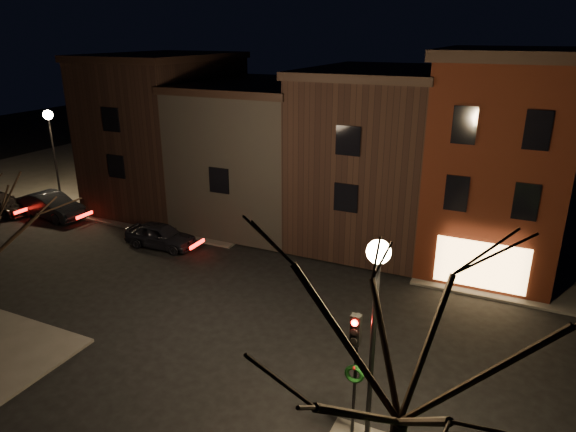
% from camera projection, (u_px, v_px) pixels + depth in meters
% --- Properties ---
extents(ground, '(120.00, 120.00, 0.00)m').
position_uv_depth(ground, '(268.00, 310.00, 22.12)').
color(ground, black).
rests_on(ground, ground).
extents(sidewalk_far_left, '(30.00, 30.00, 0.12)m').
position_uv_depth(sidewalk_far_left, '(174.00, 162.00, 47.14)').
color(sidewalk_far_left, '#2D2B28').
rests_on(sidewalk_far_left, ground).
extents(corner_building, '(6.50, 8.50, 10.50)m').
position_uv_depth(corner_building, '(500.00, 160.00, 25.16)').
color(corner_building, '#45170C').
rests_on(corner_building, ground).
extents(row_building_a, '(7.30, 10.30, 9.40)m').
position_uv_depth(row_building_a, '(376.00, 154.00, 28.83)').
color(row_building_a, black).
rests_on(row_building_a, ground).
extents(row_building_b, '(7.80, 10.30, 8.40)m').
position_uv_depth(row_building_b, '(262.00, 151.00, 31.90)').
color(row_building_b, black).
rests_on(row_building_b, ground).
extents(row_building_c, '(7.30, 10.30, 9.90)m').
position_uv_depth(row_building_c, '(167.00, 130.00, 34.55)').
color(row_building_c, black).
rests_on(row_building_c, ground).
extents(street_lamp_near, '(0.60, 0.60, 6.48)m').
position_uv_depth(street_lamp_near, '(376.00, 293.00, 12.78)').
color(street_lamp_near, black).
rests_on(street_lamp_near, sidewalk_near_right).
extents(street_lamp_far, '(0.60, 0.60, 6.48)m').
position_uv_depth(street_lamp_far, '(51.00, 132.00, 33.26)').
color(street_lamp_far, black).
rests_on(street_lamp_far, sidewalk_far_left).
extents(traffic_signal, '(0.58, 0.38, 4.05)m').
position_uv_depth(traffic_signal, '(355.00, 357.00, 14.24)').
color(traffic_signal, black).
rests_on(traffic_signal, sidewalk_near_right).
extents(bare_tree_right, '(6.40, 6.40, 8.50)m').
position_uv_depth(bare_tree_right, '(409.00, 319.00, 9.80)').
color(bare_tree_right, black).
rests_on(bare_tree_right, sidewalk_near_right).
extents(parked_car_a, '(4.12, 1.80, 1.38)m').
position_uv_depth(parked_car_a, '(161.00, 235.00, 28.40)').
color(parked_car_a, black).
rests_on(parked_car_a, ground).
extents(parked_car_b, '(5.05, 2.18, 1.62)m').
position_uv_depth(parked_car_b, '(51.00, 206.00, 32.87)').
color(parked_car_b, black).
rests_on(parked_car_b, ground).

